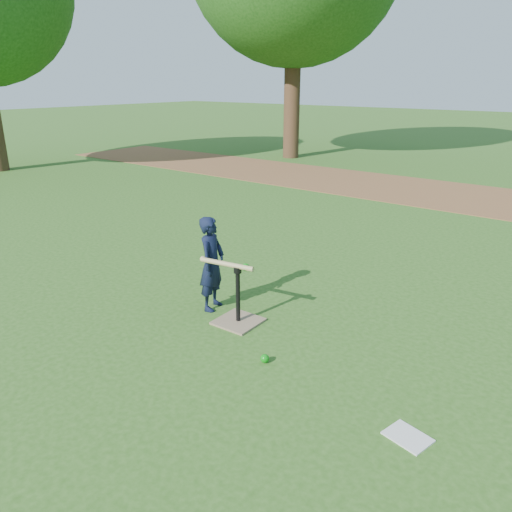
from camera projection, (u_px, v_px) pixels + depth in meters
The scene contains 7 objects.
ground at pixel (227, 320), 5.26m from camera, with size 80.00×80.00×0.00m, color #285116.
dirt_strip at pixel (454, 196), 10.82m from camera, with size 24.00×3.00×0.01m, color brown.
child at pixel (212, 264), 5.36m from camera, with size 0.38×0.25×1.04m, color black.
wiffle_ball_ground at pixel (265, 358), 4.45m from camera, with size 0.08×0.08×0.08m, color #0B810F.
clipboard at pixel (408, 437), 3.52m from camera, with size 0.30×0.23×0.01m, color silver.
batting_tee at pixel (238, 313), 5.16m from camera, with size 0.44×0.44×0.61m.
swing_action at pixel (228, 264), 5.05m from camera, with size 0.63×0.18×0.08m.
Camera 1 is at (3.16, -3.54, 2.39)m, focal length 35.00 mm.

